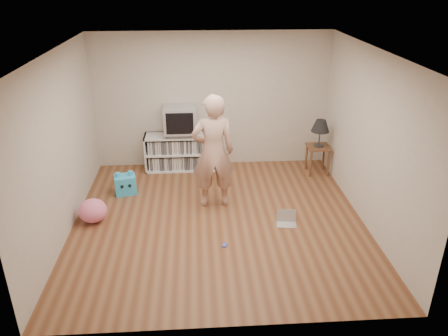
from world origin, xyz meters
TOP-DOWN VIEW (x-y plane):
  - ground at (0.00, 0.00)m, footprint 4.50×4.50m
  - walls at (0.00, 0.00)m, footprint 4.52×4.52m
  - ceiling at (0.00, 0.00)m, footprint 4.50×4.50m
  - media_unit at (-0.61, 2.04)m, footprint 1.40×0.45m
  - dvd_deck at (-0.61, 2.02)m, footprint 0.45×0.35m
  - crt_tv at (-0.61, 2.02)m, footprint 0.60×0.53m
  - side_table at (1.99, 1.65)m, footprint 0.42×0.42m
  - table_lamp at (1.99, 1.65)m, footprint 0.34×0.34m
  - person at (-0.05, 0.53)m, footprint 0.72×0.50m
  - laptop at (1.04, -0.16)m, footprint 0.32×0.27m
  - playing_cards at (0.05, -0.70)m, footprint 0.09×0.11m
  - plush_blue at (-1.58, 1.03)m, footprint 0.41×0.36m
  - plush_pink at (-1.95, 0.11)m, footprint 0.54×0.54m

SIDE VIEW (x-z plane):
  - ground at x=0.00m, z-range 0.00..0.00m
  - playing_cards at x=0.05m, z-range 0.00..0.02m
  - laptop at x=1.04m, z-range -0.05..0.16m
  - plush_blue at x=-1.58m, z-range -0.03..0.38m
  - plush_pink at x=-1.95m, z-range 0.00..0.37m
  - media_unit at x=-0.61m, z-range 0.00..0.70m
  - side_table at x=1.99m, z-range 0.14..0.69m
  - dvd_deck at x=-0.61m, z-range 0.70..0.77m
  - table_lamp at x=1.99m, z-range 0.68..1.20m
  - person at x=-0.05m, z-range 0.00..1.89m
  - crt_tv at x=-0.61m, z-range 0.77..1.27m
  - walls at x=0.00m, z-range 0.00..2.60m
  - ceiling at x=0.00m, z-range 2.60..2.60m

